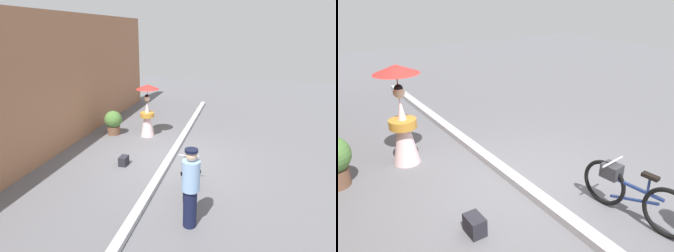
# 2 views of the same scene
# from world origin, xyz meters

# --- Properties ---
(ground_plane) EXTENTS (30.00, 30.00, 0.00)m
(ground_plane) POSITION_xyz_m (0.00, 0.00, 0.00)
(ground_plane) COLOR slate
(sidewalk_curb) EXTENTS (14.00, 0.20, 0.12)m
(sidewalk_curb) POSITION_xyz_m (0.00, 0.00, 0.06)
(sidewalk_curb) COLOR #B2B2B7
(sidewalk_curb) RESTS_ON ground_plane
(bicycle_near_officer) EXTENTS (1.66, 0.48, 0.78)m
(bicycle_near_officer) POSITION_xyz_m (-1.49, -0.81, 0.40)
(bicycle_near_officer) COLOR black
(bicycle_near_officer) RESTS_ON ground_plane
(person_with_parasol) EXTENTS (0.80, 0.80, 1.83)m
(person_with_parasol) POSITION_xyz_m (1.83, 1.27, 0.92)
(person_with_parasol) COLOR silver
(person_with_parasol) RESTS_ON ground_plane
(backpack_on_pavement) EXTENTS (0.31, 0.21, 0.26)m
(backpack_on_pavement) POSITION_xyz_m (-0.61, 1.16, 0.13)
(backpack_on_pavement) COLOR #26262D
(backpack_on_pavement) RESTS_ON ground_plane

